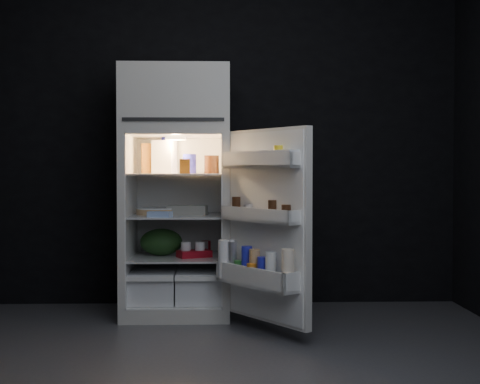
{
  "coord_description": "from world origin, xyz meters",
  "views": [
    {
      "loc": [
        0.14,
        -3.55,
        1.04
      ],
      "look_at": [
        0.28,
        1.0,
        0.9
      ],
      "focal_mm": 50.0,
      "sensor_mm": 36.0,
      "label": 1
    }
  ],
  "objects_px": {
    "refrigerator": "(177,183)",
    "milk_jug": "(165,157)",
    "yogurt_tray": "(194,254)",
    "fridge_door": "(264,228)",
    "egg_carton": "(187,210)"
  },
  "relations": [
    {
      "from": "refrigerator",
      "to": "milk_jug",
      "type": "height_order",
      "value": "refrigerator"
    },
    {
      "from": "fridge_door",
      "to": "refrigerator",
      "type": "bearing_deg",
      "value": 130.87
    },
    {
      "from": "yogurt_tray",
      "to": "milk_jug",
      "type": "bearing_deg",
      "value": 123.34
    },
    {
      "from": "yogurt_tray",
      "to": "fridge_door",
      "type": "bearing_deg",
      "value": -75.8
    },
    {
      "from": "milk_jug",
      "to": "fridge_door",
      "type": "bearing_deg",
      "value": -32.03
    },
    {
      "from": "refrigerator",
      "to": "milk_jug",
      "type": "distance_m",
      "value": 0.21
    },
    {
      "from": "fridge_door",
      "to": "egg_carton",
      "type": "height_order",
      "value": "fridge_door"
    },
    {
      "from": "fridge_door",
      "to": "yogurt_tray",
      "type": "relative_size",
      "value": 5.27
    },
    {
      "from": "milk_jug",
      "to": "yogurt_tray",
      "type": "bearing_deg",
      "value": -17.87
    },
    {
      "from": "fridge_door",
      "to": "yogurt_tray",
      "type": "distance_m",
      "value": 0.77
    },
    {
      "from": "refrigerator",
      "to": "milk_jug",
      "type": "xyz_separation_m",
      "value": [
        -0.09,
        0.03,
        0.19
      ]
    },
    {
      "from": "refrigerator",
      "to": "egg_carton",
      "type": "distance_m",
      "value": 0.22
    },
    {
      "from": "refrigerator",
      "to": "yogurt_tray",
      "type": "height_order",
      "value": "refrigerator"
    },
    {
      "from": "fridge_door",
      "to": "yogurt_tray",
      "type": "xyz_separation_m",
      "value": [
        -0.46,
        0.57,
        -0.23
      ]
    },
    {
      "from": "refrigerator",
      "to": "milk_jug",
      "type": "relative_size",
      "value": 7.42
    }
  ]
}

